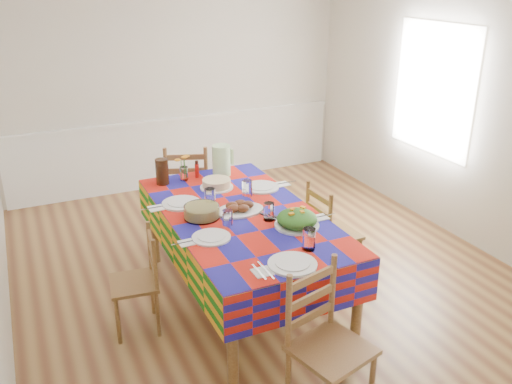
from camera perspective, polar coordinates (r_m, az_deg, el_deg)
room at (r=4.84m, az=0.32°, el=6.16°), size 4.58×5.08×2.78m
wainscot at (r=7.32m, az=-7.99°, el=4.54°), size 4.41×0.06×0.92m
window_right at (r=6.28m, az=18.15°, el=10.25°), size 0.00×1.40×1.40m
dining_table at (r=4.49m, az=-1.61°, el=-3.31°), size 1.18×2.19×0.85m
setting_near_head at (r=3.75m, az=4.40°, el=-6.61°), size 0.55×0.37×0.16m
setting_left_near at (r=4.10m, az=-4.18°, el=-4.05°), size 0.53×0.32×0.14m
setting_left_far at (r=4.61m, az=-6.88°, el=-0.97°), size 0.60×0.36×0.16m
setting_right_near at (r=4.29m, az=3.44°, el=-2.70°), size 0.58×0.33×0.15m
setting_right_far at (r=4.86m, az=0.12°, el=0.47°), size 0.61×0.35×0.16m
meat_platter at (r=4.46m, az=-1.76°, el=-1.70°), size 0.41×0.29×0.08m
salad_platter at (r=4.21m, az=4.33°, el=-2.92°), size 0.35×0.35×0.15m
pasta_bowl at (r=4.36m, az=-5.74°, el=-2.09°), size 0.29×0.29×0.10m
cake at (r=4.95m, az=-4.17°, el=0.86°), size 0.30×0.30×0.08m
serving_utensils at (r=4.44m, az=0.95°, el=-2.21°), size 0.17×0.37×0.01m
flower_vase at (r=5.15m, az=-7.62°, el=2.35°), size 0.16×0.13×0.25m
hot_sauce at (r=5.21m, az=-6.24°, el=2.41°), size 0.04×0.04×0.17m
green_pitcher at (r=5.22m, az=-3.66°, el=3.34°), size 0.17×0.17×0.30m
tea_pitcher at (r=5.08m, az=-9.85°, el=2.13°), size 0.12×0.12×0.24m
name_card at (r=3.61m, az=5.63°, el=-8.46°), size 0.08×0.02×0.02m
chair_near at (r=3.57m, az=7.40°, el=-15.76°), size 0.55×0.53×1.03m
chair_far at (r=5.77m, az=-7.17°, el=0.01°), size 0.59×0.58×1.06m
chair_left at (r=4.42m, az=-12.26°, el=-9.25°), size 0.40×0.42×0.86m
chair_right at (r=4.99m, az=7.77°, el=-4.42°), size 0.42×0.44×0.95m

